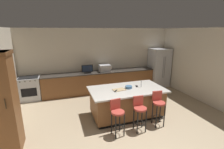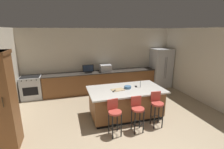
{
  "view_description": "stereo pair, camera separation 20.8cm",
  "coord_description": "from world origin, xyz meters",
  "px_view_note": "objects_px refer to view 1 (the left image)",
  "views": [
    {
      "loc": [
        -1.79,
        -2.48,
        2.68
      ],
      "look_at": [
        0.07,
        3.1,
        1.09
      ],
      "focal_mm": 26.48,
      "sensor_mm": 36.0,
      "label": 1
    },
    {
      "loc": [
        -1.59,
        -2.54,
        2.68
      ],
      "look_at": [
        0.07,
        3.1,
        1.09
      ],
      "focal_mm": 26.48,
      "sensor_mm": 36.0,
      "label": 2
    }
  ],
  "objects_px": {
    "tv_remote": "(116,91)",
    "kitchen_island": "(127,102)",
    "cabinet_tower": "(0,102)",
    "fruit_bowl": "(129,87)",
    "refrigerator": "(159,67)",
    "cutting_board": "(119,90)",
    "microwave": "(105,68)",
    "cell_phone": "(137,86)",
    "bar_stool_left": "(117,115)",
    "tv_monitor": "(87,69)",
    "bar_stool_center": "(140,111)",
    "bar_stool_right": "(158,105)",
    "range_oven": "(30,89)"
  },
  "relations": [
    {
      "from": "microwave",
      "to": "cell_phone",
      "type": "relative_size",
      "value": 3.2
    },
    {
      "from": "microwave",
      "to": "cell_phone",
      "type": "bearing_deg",
      "value": -79.07
    },
    {
      "from": "refrigerator",
      "to": "bar_stool_right",
      "type": "distance_m",
      "value": 3.68
    },
    {
      "from": "bar_stool_right",
      "to": "range_oven",
      "type": "bearing_deg",
      "value": 145.93
    },
    {
      "from": "refrigerator",
      "to": "bar_stool_left",
      "type": "bearing_deg",
      "value": -136.58
    },
    {
      "from": "refrigerator",
      "to": "fruit_bowl",
      "type": "bearing_deg",
      "value": -139.2
    },
    {
      "from": "tv_remote",
      "to": "kitchen_island",
      "type": "bearing_deg",
      "value": 56.26
    },
    {
      "from": "range_oven",
      "to": "cabinet_tower",
      "type": "distance_m",
      "value": 3.02
    },
    {
      "from": "microwave",
      "to": "bar_stool_left",
      "type": "distance_m",
      "value": 3.3
    },
    {
      "from": "range_oven",
      "to": "bar_stool_right",
      "type": "distance_m",
      "value": 4.88
    },
    {
      "from": "range_oven",
      "to": "tv_monitor",
      "type": "distance_m",
      "value": 2.35
    },
    {
      "from": "cabinet_tower",
      "to": "microwave",
      "type": "relative_size",
      "value": 4.72
    },
    {
      "from": "kitchen_island",
      "to": "fruit_bowl",
      "type": "bearing_deg",
      "value": 21.61
    },
    {
      "from": "microwave",
      "to": "bar_stool_center",
      "type": "relative_size",
      "value": 0.5
    },
    {
      "from": "refrigerator",
      "to": "cutting_board",
      "type": "distance_m",
      "value": 3.73
    },
    {
      "from": "refrigerator",
      "to": "bar_stool_center",
      "type": "distance_m",
      "value": 4.13
    },
    {
      "from": "bar_stool_center",
      "to": "bar_stool_right",
      "type": "bearing_deg",
      "value": 9.37
    },
    {
      "from": "range_oven",
      "to": "tv_remote",
      "type": "distance_m",
      "value": 3.67
    },
    {
      "from": "cell_phone",
      "to": "cutting_board",
      "type": "height_order",
      "value": "cutting_board"
    },
    {
      "from": "microwave",
      "to": "bar_stool_left",
      "type": "bearing_deg",
      "value": -100.48
    },
    {
      "from": "tv_monitor",
      "to": "bar_stool_center",
      "type": "bearing_deg",
      "value": -75.29
    },
    {
      "from": "kitchen_island",
      "to": "tv_remote",
      "type": "bearing_deg",
      "value": -166.31
    },
    {
      "from": "range_oven",
      "to": "microwave",
      "type": "distance_m",
      "value": 3.11
    },
    {
      "from": "cabinet_tower",
      "to": "cell_phone",
      "type": "xyz_separation_m",
      "value": [
        3.63,
        0.7,
        -0.26
      ]
    },
    {
      "from": "kitchen_island",
      "to": "bar_stool_center",
      "type": "bearing_deg",
      "value": -89.9
    },
    {
      "from": "bar_stool_left",
      "to": "fruit_bowl",
      "type": "xyz_separation_m",
      "value": [
        0.71,
        0.88,
        0.37
      ]
    },
    {
      "from": "range_oven",
      "to": "tv_monitor",
      "type": "relative_size",
      "value": 1.96
    },
    {
      "from": "cabinet_tower",
      "to": "tv_remote",
      "type": "relative_size",
      "value": 13.32
    },
    {
      "from": "tv_monitor",
      "to": "tv_remote",
      "type": "bearing_deg",
      "value": -80.02
    },
    {
      "from": "refrigerator",
      "to": "bar_stool_left",
      "type": "height_order",
      "value": "refrigerator"
    },
    {
      "from": "fruit_bowl",
      "to": "bar_stool_right",
      "type": "bearing_deg",
      "value": -54.94
    },
    {
      "from": "cell_phone",
      "to": "tv_remote",
      "type": "bearing_deg",
      "value": -145.23
    },
    {
      "from": "microwave",
      "to": "tv_remote",
      "type": "distance_m",
      "value": 2.48
    },
    {
      "from": "bar_stool_left",
      "to": "cell_phone",
      "type": "bearing_deg",
      "value": 35.94
    },
    {
      "from": "refrigerator",
      "to": "cabinet_tower",
      "type": "bearing_deg",
      "value": -154.16
    },
    {
      "from": "microwave",
      "to": "tv_monitor",
      "type": "relative_size",
      "value": 1.01
    },
    {
      "from": "refrigerator",
      "to": "microwave",
      "type": "bearing_deg",
      "value": 178.42
    },
    {
      "from": "fruit_bowl",
      "to": "tv_remote",
      "type": "bearing_deg",
      "value": -165.15
    },
    {
      "from": "bar_stool_right",
      "to": "cell_phone",
      "type": "distance_m",
      "value": 0.98
    },
    {
      "from": "cutting_board",
      "to": "range_oven",
      "type": "bearing_deg",
      "value": 139.99
    },
    {
      "from": "range_oven",
      "to": "cutting_board",
      "type": "xyz_separation_m",
      "value": [
        2.82,
        -2.37,
        0.45
      ]
    },
    {
      "from": "refrigerator",
      "to": "microwave",
      "type": "relative_size",
      "value": 3.81
    },
    {
      "from": "cutting_board",
      "to": "fruit_bowl",
      "type": "bearing_deg",
      "value": 8.46
    },
    {
      "from": "cabinet_tower",
      "to": "fruit_bowl",
      "type": "height_order",
      "value": "cabinet_tower"
    },
    {
      "from": "bar_stool_center",
      "to": "fruit_bowl",
      "type": "relative_size",
      "value": 4.48
    },
    {
      "from": "tv_monitor",
      "to": "cutting_board",
      "type": "height_order",
      "value": "tv_monitor"
    },
    {
      "from": "bar_stool_left",
      "to": "tv_remote",
      "type": "xyz_separation_m",
      "value": [
        0.23,
        0.76,
        0.35
      ]
    },
    {
      "from": "cutting_board",
      "to": "refrigerator",
      "type": "bearing_deg",
      "value": 37.96
    },
    {
      "from": "range_oven",
      "to": "bar_stool_center",
      "type": "bearing_deg",
      "value": -45.95
    },
    {
      "from": "bar_stool_right",
      "to": "tv_remote",
      "type": "relative_size",
      "value": 5.86
    }
  ]
}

